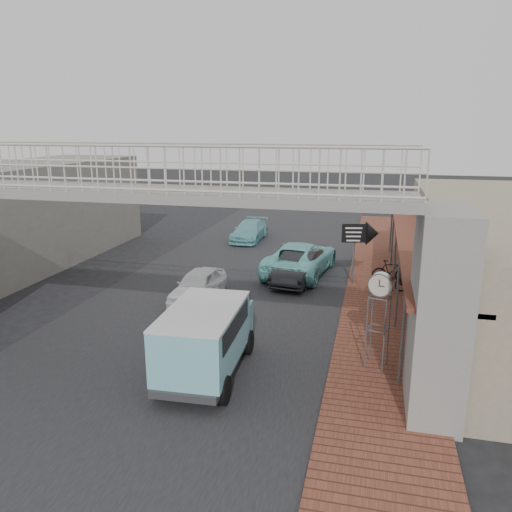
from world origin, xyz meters
The scene contains 15 objects.
ground centered at (0.00, 0.00, 0.00)m, with size 120.00×120.00×0.00m, color black.
road_strip centered at (0.00, 0.00, 0.01)m, with size 10.00×60.00×0.01m, color black.
sidewalk centered at (6.50, 3.00, 0.05)m, with size 3.00×40.00×0.10m, color brown.
shophouse_row centered at (10.97, 4.00, 2.01)m, with size 7.20×18.00×4.00m.
footbridge centered at (0.00, -4.00, 3.18)m, with size 16.40×2.40×6.34m.
building_far_left centered at (-11.00, 6.00, 2.50)m, with size 5.00×14.00×5.00m, color gray.
white_hatchback centered at (-0.70, 2.26, 0.61)m, with size 1.44×3.59×1.22m, color white.
dark_sedan centered at (2.84, 5.63, 0.69)m, with size 1.46×4.18×1.38m, color black.
angkot_curb centered at (2.72, 6.89, 0.76)m, with size 2.51×5.44×1.51m, color #7AD3D4.
angkot_far centered at (-1.39, 13.23, 0.59)m, with size 1.65×4.06×1.18m, color #6FBBC1.
angkot_van centered at (1.69, -3.61, 1.30)m, with size 2.09×4.27×2.05m.
motorcycle_near centered at (6.70, 4.74, 0.57)m, with size 0.62×1.79×0.94m, color black.
motorcycle_far centered at (6.83, 6.22, 0.59)m, with size 0.46×1.62×0.97m, color black.
street_clock centered at (6.28, -2.13, 2.42)m, with size 0.72×0.65×2.79m.
arrow_sign centered at (5.86, 5.71, 2.31)m, with size 1.65×1.08×2.74m.
Camera 1 is at (6.02, -15.62, 6.77)m, focal length 35.00 mm.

